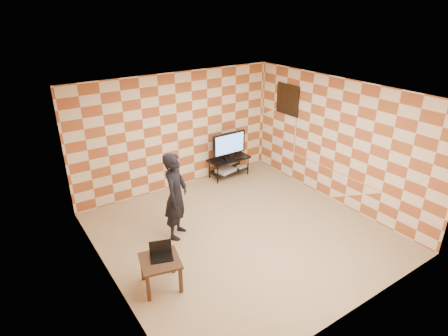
{
  "coord_description": "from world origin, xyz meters",
  "views": [
    {
      "loc": [
        -3.69,
        -4.84,
        4.14
      ],
      "look_at": [
        0.0,
        0.6,
        1.15
      ],
      "focal_mm": 30.0,
      "sensor_mm": 36.0,
      "label": 1
    }
  ],
  "objects_px": {
    "tv_stand": "(229,163)",
    "side_table": "(160,264)",
    "person": "(176,196)",
    "tv": "(229,144)"
  },
  "relations": [
    {
      "from": "side_table",
      "to": "person",
      "type": "distance_m",
      "value": 1.47
    },
    {
      "from": "tv_stand",
      "to": "person",
      "type": "xyz_separation_m",
      "value": [
        -2.29,
        -1.58,
        0.48
      ]
    },
    {
      "from": "side_table",
      "to": "person",
      "type": "relative_size",
      "value": 0.42
    },
    {
      "from": "tv",
      "to": "person",
      "type": "relative_size",
      "value": 0.54
    },
    {
      "from": "person",
      "to": "side_table",
      "type": "bearing_deg",
      "value": -171.77
    },
    {
      "from": "side_table",
      "to": "person",
      "type": "xyz_separation_m",
      "value": [
        0.86,
        1.1,
        0.43
      ]
    },
    {
      "from": "tv_stand",
      "to": "side_table",
      "type": "distance_m",
      "value": 4.14
    },
    {
      "from": "tv",
      "to": "side_table",
      "type": "height_order",
      "value": "tv"
    },
    {
      "from": "tv_stand",
      "to": "tv",
      "type": "distance_m",
      "value": 0.5
    },
    {
      "from": "tv",
      "to": "person",
      "type": "bearing_deg",
      "value": -145.4
    }
  ]
}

